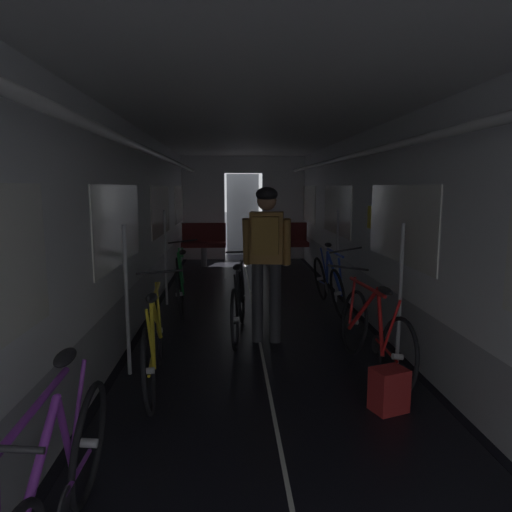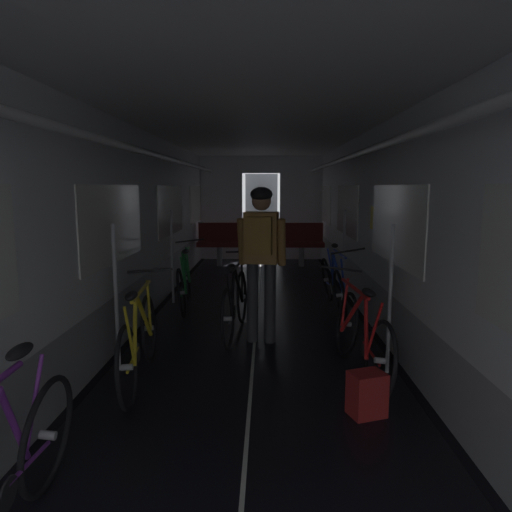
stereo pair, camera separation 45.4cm
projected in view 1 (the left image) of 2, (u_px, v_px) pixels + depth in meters
train_car_shell at (256, 190)px, 5.64m from camera, size 3.14×12.34×2.57m
bench_seat_far_left at (204, 240)px, 10.17m from camera, size 0.98×0.51×0.95m
bench_seat_far_right at (285, 240)px, 10.27m from camera, size 0.98×0.51×0.95m
bicycle_yellow at (154, 343)px, 4.04m from camera, size 0.44×1.69×0.94m
bicycle_blue at (329, 282)px, 6.65m from camera, size 0.44×1.69×0.96m
bicycle_purple at (57, 495)px, 2.06m from camera, size 0.44×1.69×0.95m
bicycle_red at (373, 333)px, 4.34m from camera, size 0.49×1.69×0.96m
bicycle_green at (180, 283)px, 6.58m from camera, size 0.44×1.69×0.95m
person_cyclist_aisle at (266, 248)px, 5.08m from camera, size 0.55×0.42×1.73m
bicycle_black_in_aisle at (239, 303)px, 5.42m from camera, size 0.44×1.69×0.94m
backpack_on_floor at (389, 390)px, 3.61m from camera, size 0.31×0.28×0.34m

